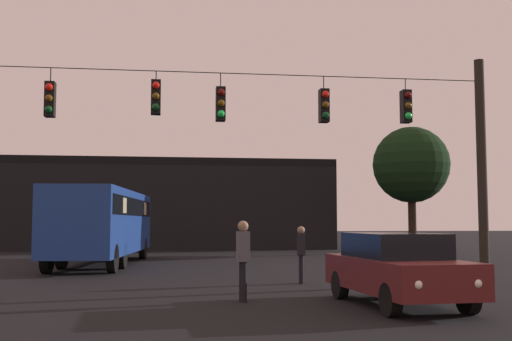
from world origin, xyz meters
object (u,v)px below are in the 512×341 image
pedestrian_crossing_right (243,255)px  tree_left_silhouette (411,165)px  car_near_right (397,268)px  pedestrian_crossing_center (301,251)px  city_bus (104,219)px

pedestrian_crossing_right → tree_left_silhouette: bearing=59.4°
car_near_right → pedestrian_crossing_right: bearing=160.7°
pedestrian_crossing_center → city_bus: bearing=126.7°
tree_left_silhouette → pedestrian_crossing_right: bearing=-120.6°
city_bus → pedestrian_crossing_right: bearing=-70.8°
pedestrian_crossing_center → tree_left_silhouette: bearing=59.0°
pedestrian_crossing_right → tree_left_silhouette: 23.67m
city_bus → tree_left_silhouette: (16.24, 7.58, 3.10)m
pedestrian_crossing_center → car_near_right: bearing=-78.1°
car_near_right → tree_left_silhouette: tree_left_silhouette is taller
car_near_right → pedestrian_crossing_center: 5.04m
city_bus → pedestrian_crossing_center: (6.45, -8.67, -0.95)m
car_near_right → tree_left_silhouette: size_ratio=0.62×
city_bus → car_near_right: size_ratio=2.52×
pedestrian_crossing_center → tree_left_silhouette: 19.40m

